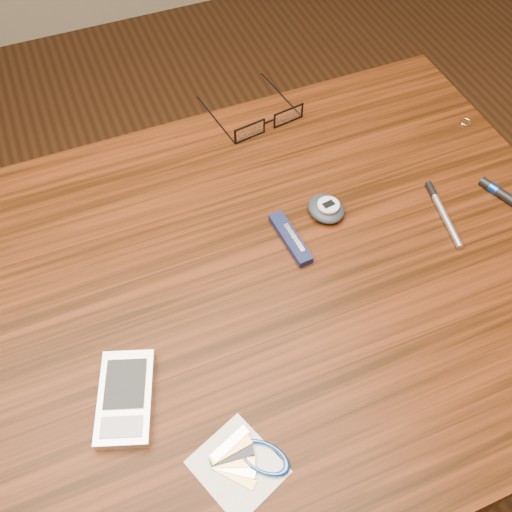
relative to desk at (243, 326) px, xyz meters
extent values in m
plane|color=#472814|center=(0.00, 0.00, -0.65)|extent=(3.80, 3.80, 0.00)
cube|color=#3C1809|center=(0.00, 0.00, 0.08)|extent=(1.00, 0.70, 0.03)
cylinder|color=#4C2814|center=(0.45, 0.30, -0.29)|extent=(0.05, 0.05, 0.71)
cube|color=black|center=(0.12, 0.26, 0.12)|extent=(0.06, 0.01, 0.03)
cube|color=white|center=(0.12, 0.26, 0.12)|extent=(0.05, 0.01, 0.02)
cylinder|color=black|center=(0.08, 0.33, 0.10)|extent=(0.02, 0.13, 0.00)
cube|color=black|center=(0.19, 0.28, 0.12)|extent=(0.06, 0.01, 0.03)
cube|color=white|center=(0.19, 0.28, 0.12)|extent=(0.05, 0.01, 0.02)
cylinder|color=black|center=(0.21, 0.34, 0.10)|extent=(0.02, 0.13, 0.00)
cube|color=black|center=(0.15, 0.27, 0.12)|extent=(0.02, 0.00, 0.00)
torus|color=#EEBB7C|center=(0.46, 0.16, 0.10)|extent=(0.03, 0.03, 0.00)
cube|color=silver|center=(-0.18, -0.09, 0.11)|extent=(0.10, 0.13, 0.02)
cube|color=black|center=(-0.18, -0.08, 0.12)|extent=(0.06, 0.07, 0.00)
cube|color=#A0A2A8|center=(-0.19, -0.13, 0.12)|extent=(0.05, 0.04, 0.00)
ellipsoid|color=#20252D|center=(0.16, 0.08, 0.11)|extent=(0.06, 0.06, 0.02)
cylinder|color=#A9ACB1|center=(0.16, 0.07, 0.12)|extent=(0.03, 0.03, 0.00)
cube|color=black|center=(0.16, 0.07, 0.13)|extent=(0.02, 0.01, 0.00)
cube|color=silver|center=(-0.09, -0.21, 0.10)|extent=(0.11, 0.11, 0.00)
torus|color=#2050B1|center=(-0.06, -0.22, 0.11)|extent=(0.07, 0.07, 0.01)
cube|color=olive|center=(-0.10, -0.22, 0.10)|extent=(0.04, 0.04, 0.00)
cube|color=silver|center=(-0.09, -0.21, 0.11)|extent=(0.05, 0.04, 0.00)
cube|color=#A77D3B|center=(-0.09, -0.21, 0.11)|extent=(0.05, 0.03, 0.00)
cube|color=black|center=(-0.09, -0.20, 0.11)|extent=(0.05, 0.02, 0.00)
cube|color=olive|center=(-0.09, -0.20, 0.11)|extent=(0.05, 0.02, 0.00)
cube|color=silver|center=(-0.09, -0.19, 0.11)|extent=(0.05, 0.03, 0.00)
cube|color=#0C1734|center=(0.09, 0.05, 0.11)|extent=(0.03, 0.10, 0.01)
cube|color=silver|center=(0.10, 0.04, 0.11)|extent=(0.01, 0.05, 0.00)
cylinder|color=#B5B4B9|center=(0.32, 0.01, 0.11)|extent=(0.03, 0.12, 0.01)
cylinder|color=black|center=(0.33, 0.05, 0.11)|extent=(0.02, 0.03, 0.01)
cylinder|color=black|center=(0.42, -0.01, 0.11)|extent=(0.05, 0.10, 0.01)
cylinder|color=navy|center=(0.41, 0.02, 0.11)|extent=(0.02, 0.02, 0.01)
camera|label=1|loc=(-0.14, -0.38, 0.75)|focal=40.00mm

